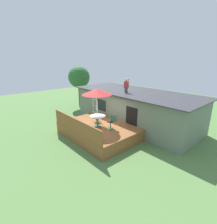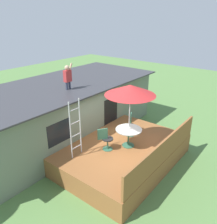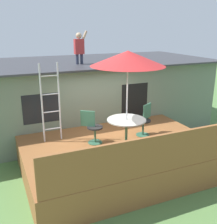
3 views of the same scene
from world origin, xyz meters
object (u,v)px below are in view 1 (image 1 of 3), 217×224
(patio_table, at_px, (97,118))
(patio_chair_right, at_px, (111,122))
(person_figure, at_px, (126,85))
(patio_chair_left, at_px, (97,115))
(backyard_tree, at_px, (79,78))
(step_ladder, at_px, (95,103))
(patio_umbrella, at_px, (97,92))

(patio_table, height_order, patio_chair_right, patio_chair_right)
(person_figure, relative_size, patio_chair_left, 1.21)
(patio_chair_right, distance_m, backyard_tree, 8.97)
(step_ladder, relative_size, person_figure, 1.98)
(patio_umbrella, xyz_separation_m, patio_chair_left, (-0.78, 0.53, -1.89))
(person_figure, distance_m, patio_chair_left, 3.24)
(patio_chair_right, height_order, backyard_tree, backyard_tree)
(patio_chair_right, bearing_deg, patio_chair_left, -30.97)
(step_ladder, xyz_separation_m, backyard_tree, (-5.65, 2.24, 1.32))
(step_ladder, bearing_deg, patio_table, -32.90)
(patio_umbrella, bearing_deg, person_figure, 95.34)
(backyard_tree, bearing_deg, patio_chair_left, -23.26)
(patio_chair_left, xyz_separation_m, backyard_tree, (-6.63, 2.85, 1.96))
(patio_umbrella, relative_size, patio_chair_right, 2.76)
(step_ladder, bearing_deg, patio_umbrella, -32.90)
(step_ladder, bearing_deg, patio_chair_right, -14.33)
(patio_chair_left, bearing_deg, patio_umbrella, 0.00)
(step_ladder, distance_m, patio_chair_left, 1.32)
(patio_chair_left, distance_m, patio_chair_right, 1.63)
(patio_table, xyz_separation_m, patio_umbrella, (0.00, 0.00, 1.76))
(patio_chair_left, bearing_deg, backyard_tree, -169.17)
(patio_chair_left, relative_size, backyard_tree, 0.21)
(step_ladder, xyz_separation_m, patio_chair_right, (2.60, -0.67, -0.64))
(patio_table, xyz_separation_m, patio_chair_right, (0.85, 0.47, -0.13))
(patio_table, bearing_deg, patio_chair_right, 28.98)
(person_figure, height_order, patio_chair_right, person_figure)
(patio_chair_right, bearing_deg, patio_table, 0.00)
(backyard_tree, bearing_deg, step_ladder, -21.63)
(person_figure, relative_size, patio_chair_right, 1.21)
(patio_umbrella, bearing_deg, backyard_tree, 155.49)
(patio_table, relative_size, step_ladder, 0.47)
(person_figure, bearing_deg, patio_table, -84.66)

